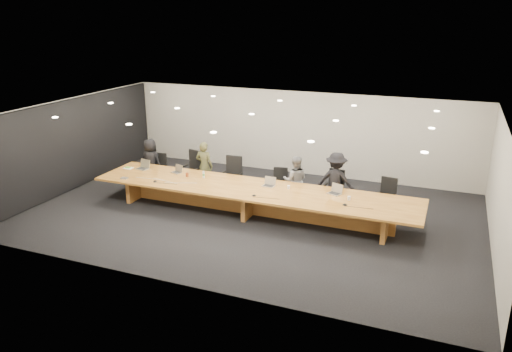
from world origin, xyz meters
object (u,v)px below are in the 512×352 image
Objects in this scene: chair_far_right at (386,197)px; laptop_b at (176,169)px; chair_left at (191,170)px; mic_right at (345,204)px; mic_left at (155,181)px; chair_mid_right at (279,185)px; laptop_e at (335,189)px; water_bottle at (204,175)px; chair_mid_left at (232,176)px; laptop_a at (142,165)px; conference_table at (252,196)px; person_a at (151,162)px; person_d at (336,181)px; chair_right at (333,189)px; person_c at (295,180)px; mic_center at (254,195)px; chair_far_left at (159,169)px; paper_cup_near at (289,187)px; laptop_d at (268,182)px; paper_cup_far at (349,198)px; person_b at (204,166)px; av_box at (124,178)px; amber_mug at (187,175)px.

laptop_b is (-5.97, -0.85, 0.34)m from chair_far_right.
chair_left is 5.37m from mic_right.
chair_left is 9.98× the size of mic_left.
chair_mid_right is 2.95× the size of laptop_e.
water_bottle is at bearing -165.29° from chair_mid_right.
chair_mid_left reaches higher than laptop_a.
mic_left is (-2.73, -0.50, 0.24)m from conference_table.
person_a is 0.91× the size of person_d.
chair_mid_left reaches higher than chair_right.
person_c reaches higher than conference_table.
conference_table is at bearing 117.61° from mic_center.
chair_far_left is at bearing 1.58° from person_d.
conference_table is at bearing -49.09° from chair_mid_left.
paper_cup_near is at bearing 0.64° from water_bottle.
person_a is at bearing -170.35° from chair_far_right.
person_d is 5.02× the size of laptop_d.
paper_cup_far is (0.62, -1.20, -0.01)m from person_d.
water_bottle is at bearing -33.68° from chair_left.
chair_far_left is 1.66m from person_b.
av_box is at bearing -168.67° from paper_cup_near.
chair_left is (-2.55, 1.24, 0.08)m from conference_table.
chair_left is 2.18m from av_box.
person_c is at bearing 19.16° from water_bottle.
chair_far_right is (3.02, 0.06, 0.03)m from chair_mid_right.
chair_mid_left reaches higher than paper_cup_far.
mic_left is at bearing -161.30° from laptop_d.
mic_right is (1.66, -0.61, -0.03)m from paper_cup_near.
person_b reaches higher than laptop_d.
person_d reaches higher than laptop_d.
person_b is at bearing -169.02° from chair_right.
conference_table is 88.40× the size of paper_cup_far.
person_d is at bearing 35.00° from laptop_d.
chair_mid_right is at bearing 94.09° from laptop_d.
person_b is (1.85, 0.11, 0.03)m from person_a.
paper_cup_near is at bearing -149.95° from chair_far_right.
paper_cup_far is (-0.77, -1.19, 0.28)m from chair_far_right.
laptop_a is 1.09× the size of laptop_e.
laptop_b is at bearing 14.63° from laptop_a.
person_b is 5.13× the size of laptop_b.
mic_right is (3.73, -1.45, 0.17)m from chair_mid_left.
person_d reaches higher than water_bottle.
amber_mug is (-4.11, -1.04, -0.00)m from person_d.
mic_right is (2.23, -1.51, 0.27)m from chair_mid_right.
mic_center is (2.39, -0.75, -0.04)m from amber_mug.
paper_cup_near is (-0.99, -0.99, 0.25)m from chair_right.
conference_table is 2.78m from mic_left.
laptop_b is at bearing -158.26° from chair_right.
person_c reaches higher than chair_far_right.
laptop_a reaches higher than mic_left.
chair_right is 1.46m from chair_far_right.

